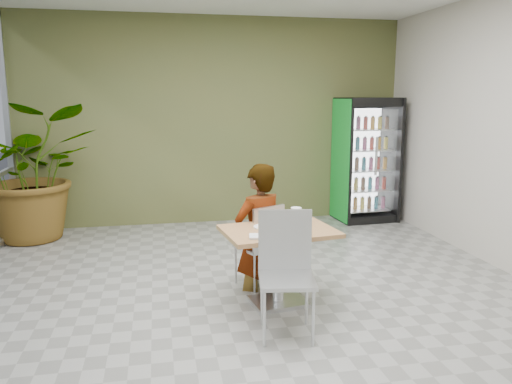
# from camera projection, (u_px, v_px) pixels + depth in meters

# --- Properties ---
(ground) EXTENTS (7.00, 7.00, 0.00)m
(ground) POSITION_uv_depth(u_px,v_px,m) (260.00, 310.00, 4.71)
(ground) COLOR gray
(ground) RESTS_ON ground
(room_envelope) EXTENTS (6.00, 7.00, 3.20)m
(room_envelope) POSITION_uv_depth(u_px,v_px,m) (260.00, 141.00, 4.41)
(room_envelope) COLOR beige
(room_envelope) RESTS_ON ground
(dining_table) EXTENTS (1.13, 0.86, 0.75)m
(dining_table) POSITION_uv_depth(u_px,v_px,m) (279.00, 251.00, 4.77)
(dining_table) COLOR tan
(dining_table) RESTS_ON ground
(chair_far) EXTENTS (0.53, 0.53, 0.89)m
(chair_far) POSITION_uv_depth(u_px,v_px,m) (263.00, 240.00, 5.19)
(chair_far) COLOR #BABDBF
(chair_far) RESTS_ON ground
(chair_near) EXTENTS (0.53, 0.53, 1.04)m
(chair_near) POSITION_uv_depth(u_px,v_px,m) (286.00, 262.00, 4.22)
(chair_near) COLOR #BABDBF
(chair_near) RESTS_ON ground
(seated_woman) EXTENTS (0.71, 0.61, 1.62)m
(seated_woman) POSITION_uv_depth(u_px,v_px,m) (259.00, 240.00, 5.22)
(seated_woman) COLOR black
(seated_woman) RESTS_ON ground
(pizza_plate) EXTENTS (0.32, 0.24, 0.03)m
(pizza_plate) POSITION_uv_depth(u_px,v_px,m) (266.00, 226.00, 4.79)
(pizza_plate) COLOR silver
(pizza_plate) RESTS_ON dining_table
(soda_cup) EXTENTS (0.10, 0.10, 0.18)m
(soda_cup) POSITION_uv_depth(u_px,v_px,m) (296.00, 217.00, 4.82)
(soda_cup) COLOR silver
(soda_cup) RESTS_ON dining_table
(napkin_stack) EXTENTS (0.18, 0.18, 0.02)m
(napkin_stack) POSITION_uv_depth(u_px,v_px,m) (258.00, 236.00, 4.45)
(napkin_stack) COLOR silver
(napkin_stack) RESTS_ON dining_table
(cafeteria_tray) EXTENTS (0.49, 0.42, 0.02)m
(cafeteria_tray) POSITION_uv_depth(u_px,v_px,m) (287.00, 236.00, 4.47)
(cafeteria_tray) COLOR black
(cafeteria_tray) RESTS_ON dining_table
(beverage_fridge) EXTENTS (0.94, 0.75, 1.97)m
(beverage_fridge) POSITION_uv_depth(u_px,v_px,m) (366.00, 160.00, 8.02)
(beverage_fridge) COLOR black
(beverage_fridge) RESTS_ON ground
(potted_plant) EXTENTS (1.92, 1.73, 1.91)m
(potted_plant) POSITION_uv_depth(u_px,v_px,m) (34.00, 172.00, 6.93)
(potted_plant) COLOR #285F26
(potted_plant) RESTS_ON ground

